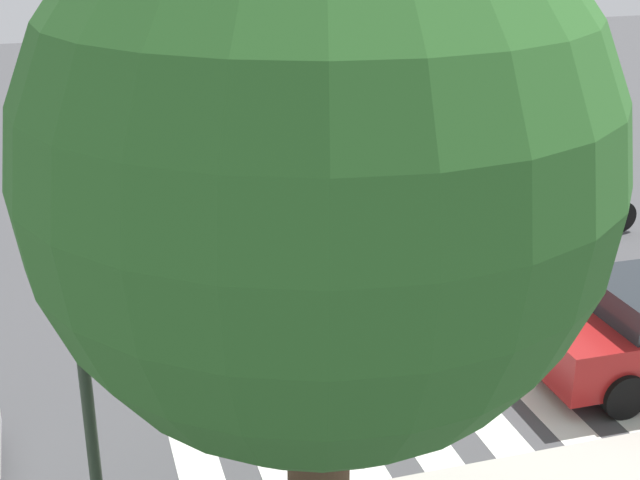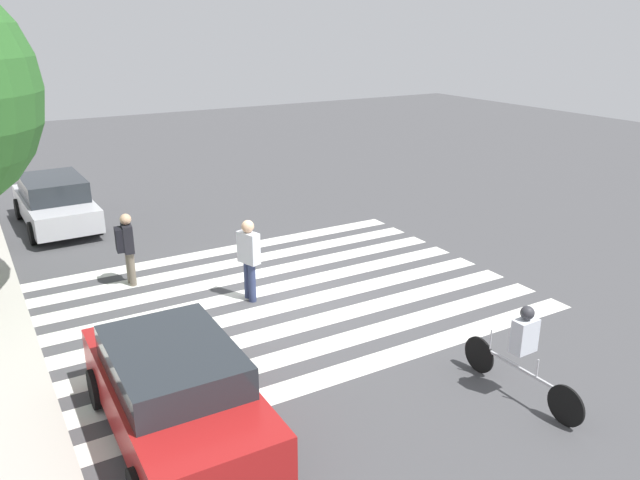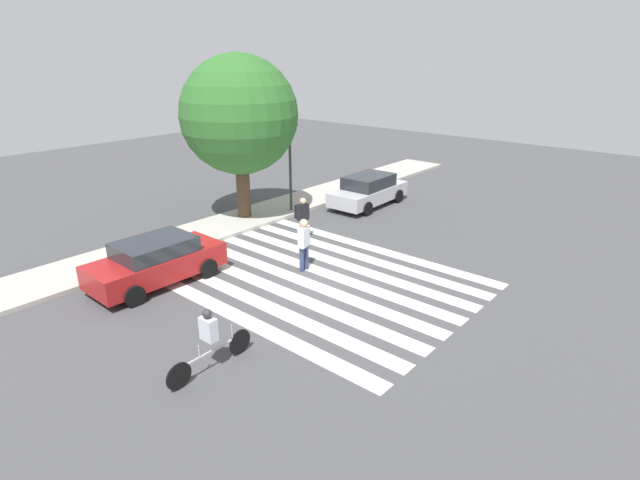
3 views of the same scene
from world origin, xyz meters
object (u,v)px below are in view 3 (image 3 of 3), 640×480
object	(u,v)px
car_parked_dark_suv	(156,261)
street_tree	(239,115)
car_parked_silver_sedan	(368,190)
pedestrian_adult_yellow_jacket	(304,242)
cyclist_near_curb	(209,338)
pedestrian_adult_tall_backpack	(302,215)
traffic_light	(292,137)

from	to	relation	value
car_parked_dark_suv	street_tree	bearing A→B (deg)	25.40
street_tree	car_parked_silver_sedan	distance (m)	7.08
pedestrian_adult_yellow_jacket	cyclist_near_curb	size ratio (longest dim) A/B	0.75
street_tree	car_parked_dark_suv	world-z (taller)	street_tree
cyclist_near_curb	pedestrian_adult_yellow_jacket	bearing A→B (deg)	20.10
pedestrian_adult_tall_backpack	street_tree	bearing A→B (deg)	-86.14
pedestrian_adult_tall_backpack	car_parked_silver_sedan	distance (m)	5.51
street_tree	pedestrian_adult_tall_backpack	size ratio (longest dim) A/B	4.10
street_tree	pedestrian_adult_tall_backpack	world-z (taller)	street_tree
traffic_light	car_parked_dark_suv	size ratio (longest dim) A/B	1.18
traffic_light	pedestrian_adult_tall_backpack	xyz separation A→B (m)	(-2.21, -2.61, -2.49)
street_tree	car_parked_silver_sedan	size ratio (longest dim) A/B	1.57
street_tree	cyclist_near_curb	size ratio (longest dim) A/B	2.87
cyclist_near_curb	car_parked_silver_sedan	xyz separation A→B (m)	(13.21, 4.98, -0.11)
street_tree	pedestrian_adult_yellow_jacket	size ratio (longest dim) A/B	3.83
traffic_light	car_parked_silver_sedan	world-z (taller)	traffic_light
street_tree	car_parked_silver_sedan	world-z (taller)	street_tree
traffic_light	cyclist_near_curb	xyz separation A→B (m)	(-9.96, -6.86, -2.62)
car_parked_dark_suv	car_parked_silver_sedan	world-z (taller)	car_parked_silver_sedan
pedestrian_adult_tall_backpack	car_parked_dark_suv	distance (m)	5.99
pedestrian_adult_tall_backpack	cyclist_near_curb	bearing A→B (deg)	35.80
pedestrian_adult_tall_backpack	cyclist_near_curb	size ratio (longest dim) A/B	0.70
street_tree	car_parked_silver_sedan	bearing A→B (deg)	-29.07
traffic_light	car_parked_dark_suv	distance (m)	8.77
cyclist_near_curb	pedestrian_adult_tall_backpack	bearing A→B (deg)	27.39
pedestrian_adult_yellow_jacket	car_parked_silver_sedan	world-z (taller)	pedestrian_adult_yellow_jacket
traffic_light	street_tree	xyz separation A→B (m)	(-2.00, 1.04, 1.00)
car_parked_dark_suv	pedestrian_adult_tall_backpack	bearing A→B (deg)	-7.27
car_parked_dark_suv	traffic_light	bearing A→B (deg)	13.01
pedestrian_adult_yellow_jacket	street_tree	bearing A→B (deg)	48.96
traffic_light	pedestrian_adult_tall_backpack	size ratio (longest dim) A/B	2.94
pedestrian_adult_yellow_jacket	car_parked_silver_sedan	xyz separation A→B (m)	(7.62, 2.78, -0.27)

